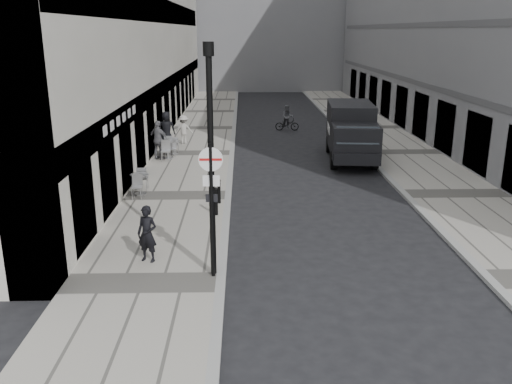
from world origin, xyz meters
TOP-DOWN VIEW (x-y plane):
  - ground at (0.00, 0.00)m, footprint 120.00×120.00m
  - sidewalk at (-2.00, 18.00)m, footprint 4.00×60.00m
  - far_sidewalk at (9.00, 18.00)m, footprint 4.00×60.00m
  - walking_man at (-2.06, 4.06)m, footprint 0.68×0.56m
  - sign_post at (-0.20, 3.07)m, footprint 0.61×0.09m
  - lamppost at (-0.20, 3.23)m, footprint 0.27×0.27m
  - bollard_near at (-0.30, 9.30)m, footprint 0.12×0.12m
  - bollard_far at (-0.35, 7.97)m, footprint 0.12×0.12m
  - panel_van at (6.02, 16.76)m, footprint 2.72×6.05m
  - cyclist at (3.49, 25.17)m, footprint 1.56×0.61m
  - pedestrian_a at (-3.60, 16.60)m, footprint 1.22×0.88m
  - pedestrian_b at (-2.75, 20.39)m, footprint 1.07×0.65m
  - pedestrian_c at (-3.60, 19.55)m, footprint 1.02×0.73m
  - cafe_table_near at (-3.45, 10.55)m, footprint 0.73×1.65m
  - cafe_table_mid at (-3.20, 16.76)m, footprint 0.80×1.81m
  - cafe_table_far at (-2.98, 17.68)m, footprint 0.62×1.40m

SIDE VIEW (x-z plane):
  - ground at x=0.00m, z-range 0.00..0.00m
  - sidewalk at x=-2.00m, z-range 0.00..0.12m
  - far_sidewalk at x=9.00m, z-range 0.00..0.12m
  - cafe_table_far at x=-2.98m, z-range 0.13..0.92m
  - bollard_near at x=-0.30m, z-range 0.12..0.99m
  - bollard_far at x=-0.35m, z-range 0.12..1.05m
  - cafe_table_near at x=-3.45m, z-range 0.13..1.07m
  - cafe_table_mid at x=-3.20m, z-range 0.13..1.16m
  - cyclist at x=3.49m, z-range -0.18..1.47m
  - walking_man at x=-2.06m, z-range 0.12..1.72m
  - pedestrian_b at x=-2.75m, z-range 0.12..1.74m
  - pedestrian_a at x=-3.60m, z-range 0.12..2.05m
  - pedestrian_c at x=-3.60m, z-range 0.12..2.07m
  - panel_van at x=6.02m, z-range 0.17..2.94m
  - sign_post at x=-0.20m, z-range 0.62..4.16m
  - lamppost at x=-0.20m, z-range 0.45..6.39m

